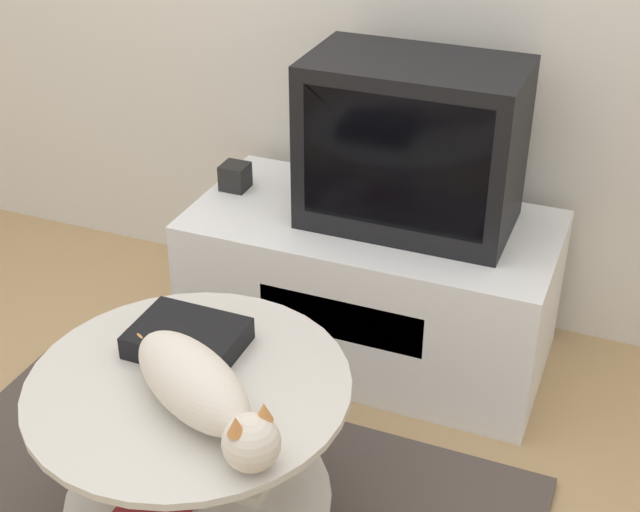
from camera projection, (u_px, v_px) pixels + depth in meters
tv_stand at (371, 286)px, 2.82m from camera, size 1.12×0.56×0.48m
tv at (412, 145)px, 2.56m from camera, size 0.61×0.36×0.50m
speaker at (235, 176)px, 2.86m from camera, size 0.08×0.08×0.08m
coffee_table at (196, 441)px, 2.06m from camera, size 0.72×0.72×0.50m
dvd_box at (188, 338)px, 2.05m from camera, size 0.25×0.19×0.06m
cat at (200, 390)px, 1.83m from camera, size 0.52×0.33×0.14m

